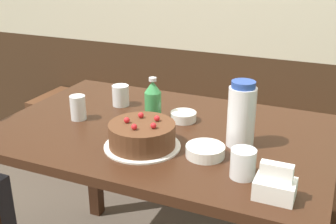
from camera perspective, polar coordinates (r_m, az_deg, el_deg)
The scene contains 11 objects.
bench_seat at distance 2.53m, azimuth 7.14°, elevation -6.38°, with size 2.54×0.38×0.47m.
dining_table at distance 1.63m, azimuth -0.74°, elevation -5.64°, with size 1.25×0.82×0.77m.
birthday_cake at distance 1.43m, azimuth -3.43°, elevation -3.21°, with size 0.26×0.26×0.11m.
water_pitcher at distance 1.44m, azimuth 9.92°, elevation -0.36°, with size 0.09×0.09×0.23m.
soju_bottle at distance 1.63m, azimuth -2.06°, elevation 1.54°, with size 0.07×0.07×0.18m.
napkin_holder at distance 1.19m, azimuth 14.30°, elevation -9.63°, with size 0.11×0.08×0.11m.
bowl_soup_white at distance 1.65m, azimuth 2.10°, elevation -0.61°, with size 0.10×0.10×0.04m.
bowl_rice_small at distance 1.38m, azimuth 5.07°, elevation -5.29°, with size 0.13×0.13×0.04m.
glass_water_tall at distance 1.27m, azimuth 10.13°, elevation -6.87°, with size 0.08×0.08×0.09m.
glass_tumbler_short at distance 1.82m, azimuth -6.43°, elevation 2.24°, with size 0.07×0.07×0.09m.
glass_shot_small at distance 1.70m, azimuth -12.09°, elevation 0.59°, with size 0.06×0.06×0.10m.
Camera 1 is at (0.60, -1.32, 1.41)m, focal length 45.00 mm.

